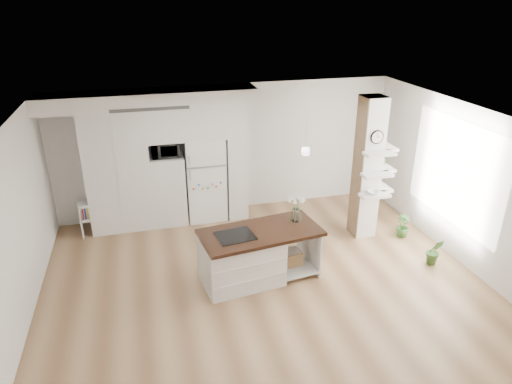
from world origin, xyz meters
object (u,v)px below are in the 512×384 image
kitchen_island (248,256)px  floor_plant_a (435,251)px  bookshelf (97,220)px  refrigerator (205,178)px

kitchen_island → floor_plant_a: kitchen_island is taller
bookshelf → kitchen_island: bearing=-50.2°
kitchen_island → floor_plant_a: 3.25m
refrigerator → bookshelf: (-2.18, -0.18, -0.58)m
kitchen_island → bookshelf: 3.38m
refrigerator → kitchen_island: (0.30, -2.47, -0.42)m
kitchen_island → bookshelf: kitchen_island is taller
refrigerator → kitchen_island: size_ratio=0.87×
floor_plant_a → kitchen_island: bearing=173.8°
refrigerator → bookshelf: refrigerator is taller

